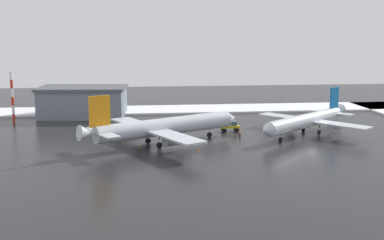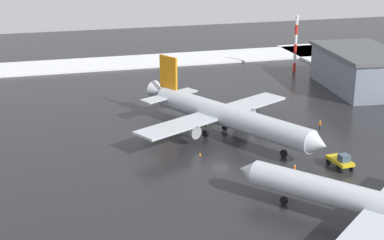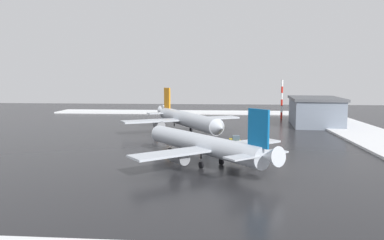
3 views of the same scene
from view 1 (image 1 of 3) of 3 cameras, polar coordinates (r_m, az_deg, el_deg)
name	(u,v)px [view 1 (image 1 of 3)]	position (r m, az deg, el deg)	size (l,w,h in m)	color
ground_plane	(198,147)	(104.16, 0.66, -3.17)	(240.00, 240.00, 0.00)	#232326
snow_bank_far	(179,109)	(152.94, -1.59, 1.26)	(152.00, 16.00, 0.54)	white
airplane_parked_portside	(163,127)	(105.63, -3.47, -0.82)	(36.81, 31.41, 11.90)	silver
airplane_distant_tail	(307,121)	(118.98, 13.49, -0.06)	(29.16, 26.64, 10.47)	silver
pushback_tug	(231,126)	(120.48, 4.66, -0.73)	(4.79, 2.69, 2.50)	gold
ground_crew_mid_apron	(163,125)	(123.51, -3.49, -0.59)	(0.36, 0.36, 1.71)	black
ground_crew_near_tug	(240,134)	(113.09, 5.70, -1.64)	(0.36, 0.36, 1.71)	black
antenna_mast	(12,97)	(140.05, -20.52, 2.58)	(0.70, 0.70, 14.10)	red
cargo_hangar	(83,101)	(144.54, -12.77, 2.16)	(26.20, 17.11, 8.80)	slate
traffic_cone_near_nose	(199,149)	(100.59, 0.80, -3.50)	(0.36, 0.36, 0.55)	orange
traffic_cone_mid_line	(125,141)	(109.54, -7.91, -2.45)	(0.36, 0.36, 0.55)	orange
traffic_cone_wingtip_side	(140,147)	(103.46, -6.21, -3.17)	(0.36, 0.36, 0.55)	orange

